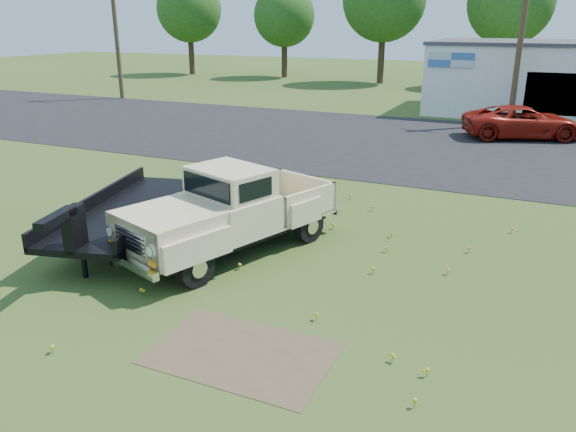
{
  "coord_description": "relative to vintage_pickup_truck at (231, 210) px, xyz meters",
  "views": [
    {
      "loc": [
        5.56,
        -10.08,
        5.29
      ],
      "look_at": [
        0.54,
        1.0,
        1.03
      ],
      "focal_mm": 35.0,
      "sensor_mm": 36.0,
      "label": 1
    }
  ],
  "objects": [
    {
      "name": "red_pickup",
      "position": [
        5.59,
        17.64,
        -0.29
      ],
      "size": [
        5.92,
        4.26,
        1.5
      ],
      "primitive_type": "imported",
      "rotation": [
        0.0,
        0.0,
        1.94
      ],
      "color": "maroon",
      "rests_on": "ground"
    },
    {
      "name": "treeline_b",
      "position": [
        -17.16,
        40.22,
        4.62
      ],
      "size": [
        5.76,
        5.76,
        8.57
      ],
      "color": "#39291A",
      "rests_on": "ground"
    },
    {
      "name": "dirt_patch_b",
      "position": [
        -1.16,
        2.72,
        -1.04
      ],
      "size": [
        2.2,
        1.6,
        0.01
      ],
      "primitive_type": "cube",
      "color": "brown",
      "rests_on": "ground"
    },
    {
      "name": "asphalt_lot",
      "position": [
        0.84,
        14.22,
        -1.04
      ],
      "size": [
        90.0,
        14.0,
        0.02
      ],
      "primitive_type": "cube",
      "color": "black",
      "rests_on": "ground"
    },
    {
      "name": "treeline_d",
      "position": [
        2.84,
        39.72,
        5.57
      ],
      "size": [
        6.72,
        6.72,
        10.0
      ],
      "color": "#39291A",
      "rests_on": "ground"
    },
    {
      "name": "utility_pole_mid",
      "position": [
        4.84,
        21.22,
        3.56
      ],
      "size": [
        1.6,
        0.3,
        9.0
      ],
      "color": "#41331E",
      "rests_on": "ground"
    },
    {
      "name": "dirt_patch_a",
      "position": [
        2.34,
        -3.78,
        -1.04
      ],
      "size": [
        3.0,
        2.0,
        0.01
      ],
      "primitive_type": "cube",
      "color": "brown",
      "rests_on": "ground"
    },
    {
      "name": "utility_pole_west",
      "position": [
        -21.16,
        21.22,
        3.56
      ],
      "size": [
        1.6,
        0.3,
        9.0
      ],
      "color": "#41331E",
      "rests_on": "ground"
    },
    {
      "name": "vintage_pickup_truck",
      "position": [
        0.0,
        0.0,
        0.0
      ],
      "size": [
        4.04,
        6.16,
        2.09
      ],
      "primitive_type": null,
      "rotation": [
        0.0,
        0.0,
        -0.34
      ],
      "color": "beige",
      "rests_on": "ground"
    },
    {
      "name": "ground",
      "position": [
        0.84,
        -0.78,
        -1.04
      ],
      "size": [
        140.0,
        140.0,
        0.0
      ],
      "primitive_type": "plane",
      "color": "#374F19",
      "rests_on": "ground"
    },
    {
      "name": "commercial_building",
      "position": [
        6.84,
        26.21,
        1.06
      ],
      "size": [
        14.2,
        8.2,
        4.15
      ],
      "color": "silver",
      "rests_on": "ground"
    },
    {
      "name": "treeline_a",
      "position": [
        -27.16,
        39.22,
        5.26
      ],
      "size": [
        6.4,
        6.4,
        9.52
      ],
      "color": "#39291A",
      "rests_on": "ground"
    },
    {
      "name": "flatbed_trailer",
      "position": [
        -2.76,
        -0.26,
        -0.18
      ],
      "size": [
        3.54,
        6.62,
        1.72
      ],
      "primitive_type": null,
      "rotation": [
        0.0,
        0.0,
        0.24
      ],
      "color": "black",
      "rests_on": "ground"
    }
  ]
}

